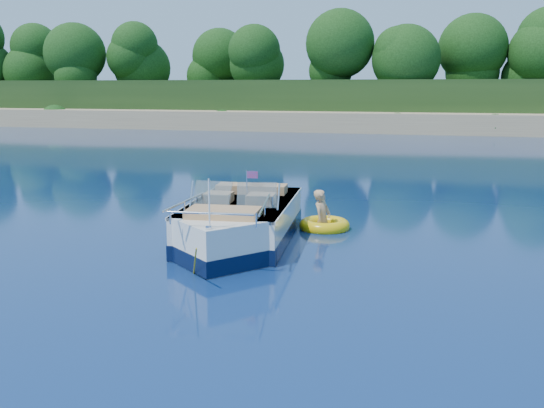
# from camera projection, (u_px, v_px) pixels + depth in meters

# --- Properties ---
(ground) EXTENTS (160.00, 160.00, 0.00)m
(ground) POSITION_uv_depth(u_px,v_px,m) (263.00, 261.00, 12.13)
(ground) COLOR #0A1F48
(ground) RESTS_ON ground
(shoreline) EXTENTS (170.00, 59.00, 6.00)m
(shoreline) POSITION_uv_depth(u_px,v_px,m) (409.00, 108.00, 72.40)
(shoreline) COLOR tan
(shoreline) RESTS_ON ground
(treeline) EXTENTS (150.00, 7.12, 8.19)m
(treeline) POSITION_uv_depth(u_px,v_px,m) (399.00, 61.00, 49.95)
(treeline) COLOR black
(treeline) RESTS_ON ground
(motorboat) EXTENTS (2.58, 6.18, 2.06)m
(motorboat) POSITION_uv_depth(u_px,v_px,m) (238.00, 226.00, 13.41)
(motorboat) COLOR white
(motorboat) RESTS_ON ground
(tow_tube) EXTENTS (1.51, 1.51, 0.33)m
(tow_tube) POSITION_uv_depth(u_px,v_px,m) (324.00, 225.00, 14.89)
(tow_tube) COLOR yellow
(tow_tube) RESTS_ON ground
(boy) EXTENTS (0.55, 0.88, 1.61)m
(boy) POSITION_uv_depth(u_px,v_px,m) (323.00, 229.00, 14.86)
(boy) COLOR tan
(boy) RESTS_ON ground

